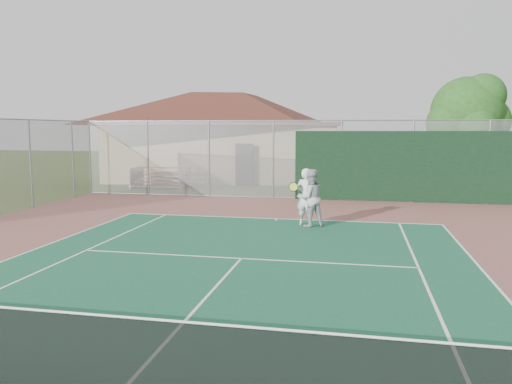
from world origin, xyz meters
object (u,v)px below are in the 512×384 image
at_px(bleachers, 161,177).
at_px(player_grey_back, 310,199).
at_px(player_white_front, 306,197).
at_px(clubhouse, 226,127).
at_px(tree, 468,115).

distance_m(bleachers, player_grey_back, 12.71).
distance_m(player_white_front, player_grey_back, 0.27).
bearing_deg(player_white_front, clubhouse, -49.06).
height_order(bleachers, player_grey_back, player_grey_back).
xyz_separation_m(player_white_front, player_grey_back, (0.17, -0.21, -0.01)).
bearing_deg(clubhouse, bleachers, -114.84).
bearing_deg(player_white_front, bleachers, -28.70).
bearing_deg(player_white_front, tree, -105.73).
height_order(clubhouse, player_grey_back, clubhouse).
relative_size(clubhouse, player_grey_back, 8.59).
bearing_deg(player_grey_back, clubhouse, -96.89).
distance_m(bleachers, tree, 16.15).
height_order(clubhouse, player_white_front, clubhouse).
height_order(tree, player_white_front, tree).
relative_size(bleachers, player_white_front, 1.59).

